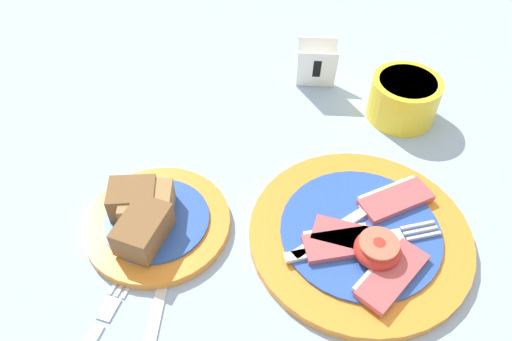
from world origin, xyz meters
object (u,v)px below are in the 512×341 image
fork_on_cloth (89,341)px  bread_plate (150,219)px  sugar_cup (402,97)px  number_card (315,65)px  breakfast_plate (360,235)px

fork_on_cloth → bread_plate: bearing=1.0°
bread_plate → sugar_cup: sugar_cup is taller
bread_plate → number_card: size_ratio=2.38×
bread_plate → sugar_cup: bearing=31.4°
sugar_cup → number_card: bearing=148.5°
fork_on_cloth → number_card: bearing=-13.8°
breakfast_plate → bread_plate: 0.25m
bread_plate → sugar_cup: 0.40m
breakfast_plate → number_card: (-0.03, 0.30, 0.03)m
sugar_cup → fork_on_cloth: sugar_cup is taller
breakfast_plate → number_card: bearing=95.8°
sugar_cup → fork_on_cloth: 0.52m
bread_plate → fork_on_cloth: (-0.04, -0.14, -0.02)m
bread_plate → sugar_cup: size_ratio=1.76×
bread_plate → breakfast_plate: bearing=-4.5°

